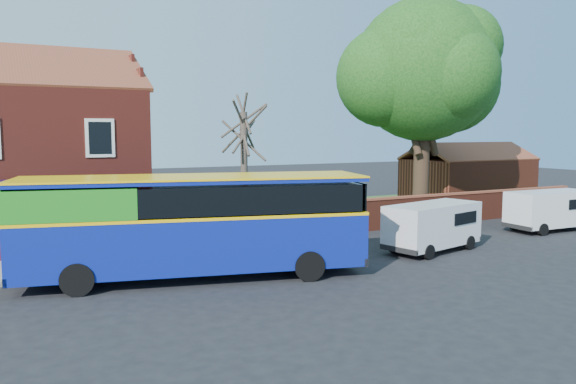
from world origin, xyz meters
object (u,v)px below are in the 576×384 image
bus (184,221)px  large_tree (422,75)px  van_far (550,209)px  van_near (433,225)px

bus → large_tree: (16.22, 7.36, 6.12)m
bus → van_far: 18.70m
van_far → large_tree: large_tree is taller
bus → van_far: bearing=15.5°
bus → large_tree: size_ratio=0.94×
bus → large_tree: large_tree is taller
van_near → large_tree: 12.03m
van_far → large_tree: 10.01m
bus → van_near: size_ratio=2.45×
bus → van_near: bus is taller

